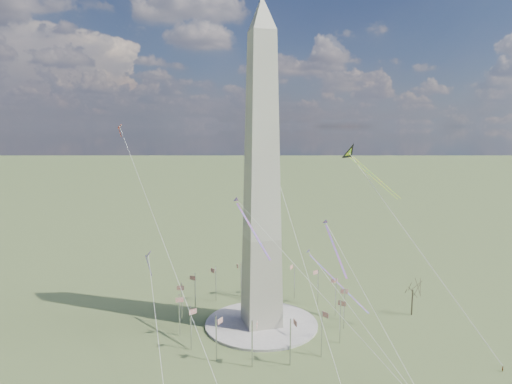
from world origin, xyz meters
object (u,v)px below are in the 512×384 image
object	(u,v)px
washington_monument	(262,176)
person_east	(503,369)
tree_near	(413,288)
kite_delta_black	(352,156)

from	to	relation	value
washington_monument	person_east	size ratio (longest dim) A/B	63.88
tree_near	person_east	bearing A→B (deg)	-88.61
tree_near	person_east	world-z (taller)	tree_near
kite_delta_black	tree_near	bearing A→B (deg)	117.36
kite_delta_black	person_east	bearing A→B (deg)	80.41
person_east	kite_delta_black	size ratio (longest dim) A/B	0.08
washington_monument	person_east	distance (m)	83.06
tree_near	kite_delta_black	world-z (taller)	kite_delta_black
person_east	kite_delta_black	bearing A→B (deg)	-100.89
washington_monument	person_east	xyz separation A→B (m)	(51.90, -44.51, -47.17)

